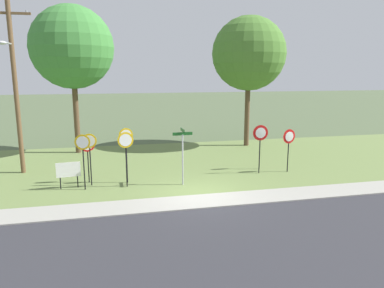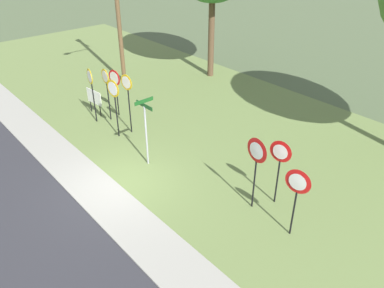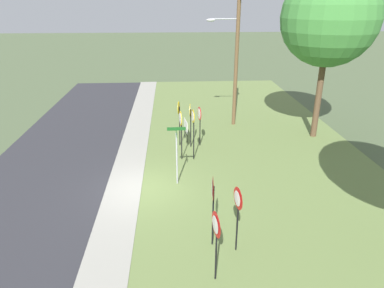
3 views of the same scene
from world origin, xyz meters
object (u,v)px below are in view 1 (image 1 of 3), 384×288
Objects in this scene: stop_sign_far_right at (90,148)px; oak_tree_left at (72,48)px; street_name_post at (183,151)px; utility_pole at (14,79)px; stop_sign_near_right at (126,144)px; yield_sign_near_right at (260,138)px; stop_sign_near_left at (87,149)px; oak_tree_right at (249,54)px; notice_board at (68,171)px; yield_sign_far_left at (289,140)px; stop_sign_far_left at (126,147)px; yield_sign_near_left at (260,137)px; stop_sign_far_center at (83,150)px.

oak_tree_left is (-1.22, 7.75, 5.10)m from stop_sign_far_right.
utility_pole is (-8.08, 3.90, 3.40)m from street_name_post.
stop_sign_near_right is 1.14× the size of yield_sign_near_right.
stop_sign_near_left is 0.25× the size of oak_tree_right.
stop_sign_near_right is at bearing 175.92° from yield_sign_near_right.
utility_pole is 5.99m from notice_board.
yield_sign_far_left is 0.25× the size of utility_pole.
stop_sign_far_right is at bearing -145.23° from oak_tree_right.
oak_tree_right is (10.84, 7.52, 4.82)m from stop_sign_far_right.
stop_sign_far_left reaches higher than stop_sign_far_right.
yield_sign_near_right is (0.34, 0.77, -0.19)m from yield_sign_near_left.
utility_pole reaches higher than stop_sign_far_left.
stop_sign_near_left is 0.88× the size of stop_sign_far_left.
notice_board is at bearing 160.81° from stop_sign_far_center.
stop_sign_far_left is at bearing -70.91° from oak_tree_left.
yield_sign_near_left reaches higher than notice_board.
stop_sign_near_right is at bearing 159.35° from street_name_post.
oak_tree_left reaches higher than stop_sign_far_center.
yield_sign_near_right is 1.55m from yield_sign_far_left.
yield_sign_near_right is at bearing 19.71° from stop_sign_far_center.
notice_board is at bearing -148.14° from stop_sign_near_left.
oak_tree_left is (2.53, 4.71, 1.87)m from utility_pole.
stop_sign_near_right is 2.97m from notice_board.
street_name_post reaches higher than yield_sign_near_left.
stop_sign_near_right is at bearing 169.33° from yield_sign_far_left.
yield_sign_far_left is 6.15m from street_name_post.
yield_sign_near_left is at bearing 5.71° from stop_sign_far_right.
stop_sign_near_right is 0.64m from stop_sign_far_left.
stop_sign_near_right is at bearing -174.32° from yield_sign_near_left.
utility_pole is 1.01× the size of oak_tree_right.
stop_sign_near_right is (1.86, -0.48, 0.29)m from stop_sign_near_left.
notice_board is 15.30m from oak_tree_right.
utility_pole is at bearing 138.81° from stop_sign_far_left.
street_name_post reaches higher than yield_sign_near_right.
yield_sign_near_left is at bearing -105.81° from oak_tree_right.
stop_sign_near_left is 1.18m from stop_sign_far_center.
utility_pole is (-5.41, 3.62, 3.13)m from stop_sign_far_left.
stop_sign_far_right is at bearing -83.89° from stop_sign_near_left.
yield_sign_near_right is (9.38, 1.62, -0.11)m from stop_sign_far_center.
oak_tree_left is at bearing 102.71° from stop_sign_near_right.
oak_tree_right is (9.12, 7.47, 4.68)m from stop_sign_near_right.
stop_sign_far_center is 0.28× the size of utility_pole.
street_name_post is 5.44m from notice_board.
yield_sign_far_left is 1.89× the size of notice_board.
stop_sign_near_right is 1.04× the size of yield_sign_near_left.
stop_sign_near_left is at bearing 171.52° from yield_sign_near_right.
stop_sign_far_center is (-1.93, -0.04, -0.03)m from stop_sign_far_left.
stop_sign_near_right reaches higher than yield_sign_far_left.
stop_sign_near_right is 1.72m from stop_sign_far_right.
yield_sign_near_left is 13.45m from oak_tree_left.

